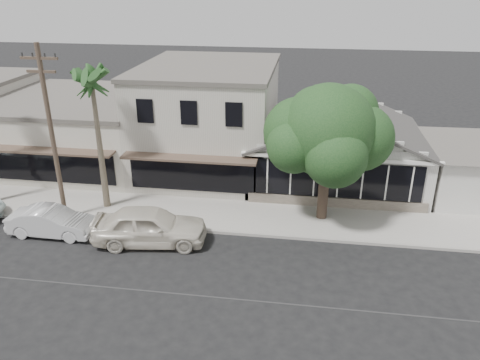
% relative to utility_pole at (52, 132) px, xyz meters
% --- Properties ---
extents(ground, '(140.00, 140.00, 0.00)m').
position_rel_utility_pole_xyz_m(ground, '(9.00, -5.20, -4.79)').
color(ground, black).
rests_on(ground, ground).
extents(sidewalk_north, '(90.00, 3.50, 0.15)m').
position_rel_utility_pole_xyz_m(sidewalk_north, '(1.00, 1.55, -4.71)').
color(sidewalk_north, '#9E9991').
rests_on(sidewalk_north, ground).
extents(corner_shop, '(10.40, 8.60, 5.10)m').
position_rel_utility_pole_xyz_m(corner_shop, '(14.00, 7.27, -2.17)').
color(corner_shop, silver).
rests_on(corner_shop, ground).
extents(row_building_near, '(8.00, 10.00, 6.50)m').
position_rel_utility_pole_xyz_m(row_building_near, '(6.00, 8.30, -1.54)').
color(row_building_near, beige).
rests_on(row_building_near, ground).
extents(row_building_midnear, '(10.00, 10.00, 4.20)m').
position_rel_utility_pole_xyz_m(row_building_midnear, '(-3.00, 8.30, -2.69)').
color(row_building_midnear, silver).
rests_on(row_building_midnear, ground).
extents(utility_pole, '(1.80, 0.24, 9.00)m').
position_rel_utility_pole_xyz_m(utility_pole, '(0.00, 0.00, 0.00)').
color(utility_pole, brown).
rests_on(utility_pole, ground).
extents(car_0, '(5.58, 2.83, 1.82)m').
position_rel_utility_pole_xyz_m(car_0, '(5.12, -1.56, -3.88)').
color(car_0, silver).
rests_on(car_0, ground).
extents(car_1, '(4.25, 1.50, 1.40)m').
position_rel_utility_pole_xyz_m(car_1, '(0.12, -1.51, -4.09)').
color(car_1, silver).
rests_on(car_1, ground).
extents(shade_tree, '(6.44, 5.82, 7.15)m').
position_rel_utility_pole_xyz_m(shade_tree, '(13.16, 2.17, -0.09)').
color(shade_tree, '#47382B').
rests_on(shade_tree, ground).
extents(palm_east, '(2.57, 2.57, 8.14)m').
position_rel_utility_pole_xyz_m(palm_east, '(1.61, 1.59, 2.18)').
color(palm_east, '#726651').
rests_on(palm_east, ground).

